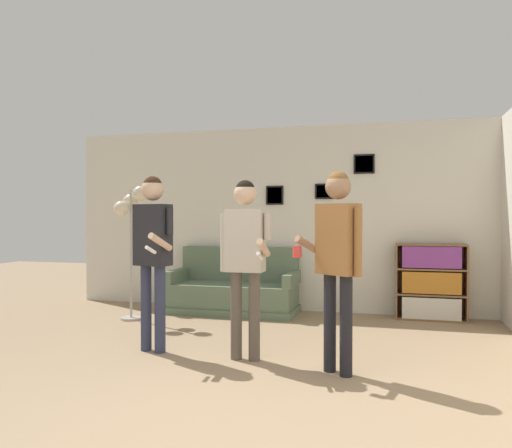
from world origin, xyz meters
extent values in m
plane|color=#937A5B|center=(0.00, 0.00, 0.00)|extent=(20.00, 20.00, 0.00)
cube|color=silver|center=(0.00, 4.29, 1.35)|extent=(7.48, 0.06, 2.70)
cube|color=black|center=(0.20, 4.25, 1.74)|extent=(0.27, 0.02, 0.22)
cube|color=gray|center=(0.20, 4.25, 1.74)|extent=(0.23, 0.01, 0.18)
cube|color=black|center=(-0.54, 4.25, 1.69)|extent=(0.26, 0.02, 0.28)
cube|color=gray|center=(-0.54, 4.25, 1.69)|extent=(0.22, 0.01, 0.24)
cube|color=black|center=(0.76, 4.25, 2.12)|extent=(0.29, 0.02, 0.27)
cube|color=gray|center=(0.76, 4.25, 2.12)|extent=(0.25, 0.01, 0.23)
cube|color=#5B7056|center=(-1.05, 3.82, 0.05)|extent=(1.83, 0.80, 0.10)
cube|color=#5B7056|center=(-1.05, 3.82, 0.26)|extent=(1.77, 0.74, 0.32)
cube|color=#5B7056|center=(-1.05, 4.15, 0.67)|extent=(1.77, 0.14, 0.50)
cube|color=#5B7056|center=(-1.91, 3.82, 0.51)|extent=(0.12, 0.74, 0.18)
cube|color=#5B7056|center=(-0.19, 3.82, 0.51)|extent=(0.12, 0.74, 0.18)
cube|color=brown|center=(1.20, 4.07, 0.51)|extent=(0.02, 0.30, 1.02)
cube|color=brown|center=(2.09, 4.07, 0.51)|extent=(0.02, 0.30, 1.02)
cube|color=brown|center=(1.65, 4.22, 0.51)|extent=(0.91, 0.01, 1.02)
cube|color=brown|center=(1.65, 4.07, 0.01)|extent=(0.86, 0.30, 0.02)
cube|color=brown|center=(1.65, 4.07, 1.00)|extent=(0.86, 0.30, 0.02)
cube|color=brown|center=(1.65, 4.07, 0.34)|extent=(0.86, 0.30, 0.02)
cube|color=brown|center=(1.65, 4.07, 0.68)|extent=(0.86, 0.30, 0.02)
cube|color=beige|center=(1.65, 4.06, 0.17)|extent=(0.74, 0.26, 0.28)
cube|color=#B77023|center=(1.65, 4.06, 0.50)|extent=(0.74, 0.26, 0.28)
cube|color=#7F3889|center=(1.65, 4.06, 0.84)|extent=(0.74, 0.26, 0.28)
cylinder|color=#ADA89E|center=(-2.23, 3.04, 0.01)|extent=(0.28, 0.28, 0.03)
cylinder|color=#ADA89E|center=(-2.23, 3.04, 0.89)|extent=(0.03, 0.03, 1.71)
cylinder|color=#ADA89E|center=(-2.16, 3.04, 1.71)|extent=(0.02, 0.16, 0.02)
sphere|color=beige|center=(-2.09, 3.04, 1.68)|extent=(0.20, 0.20, 0.20)
cylinder|color=#ADA89E|center=(-2.26, 3.10, 1.61)|extent=(0.15, 0.09, 0.02)
sphere|color=beige|center=(-2.30, 3.16, 1.58)|extent=(0.20, 0.20, 0.20)
cylinder|color=#ADA89E|center=(-2.26, 2.98, 1.51)|extent=(0.15, 0.09, 0.02)
sphere|color=beige|center=(-2.30, 2.92, 1.48)|extent=(0.20, 0.20, 0.20)
cylinder|color=#2D334C|center=(-1.30, 1.68, 0.44)|extent=(0.11, 0.11, 0.88)
cylinder|color=#2D334C|center=(-1.12, 1.64, 0.44)|extent=(0.11, 0.11, 0.88)
cube|color=#232328|center=(-1.21, 1.66, 1.19)|extent=(0.40, 0.27, 0.62)
sphere|color=#D1A889|center=(-1.21, 1.66, 1.65)|extent=(0.23, 0.23, 0.23)
sphere|color=#382314|center=(-1.21, 1.66, 1.69)|extent=(0.19, 0.19, 0.19)
cylinder|color=#232328|center=(-1.00, 1.62, 1.33)|extent=(0.07, 0.07, 0.26)
cylinder|color=#D1A889|center=(-1.03, 1.47, 1.13)|extent=(0.13, 0.32, 0.19)
cylinder|color=white|center=(-1.06, 1.33, 1.06)|extent=(0.06, 0.15, 0.09)
cylinder|color=#232328|center=(-1.42, 1.71, 1.17)|extent=(0.07, 0.07, 0.59)
cylinder|color=brown|center=(-0.31, 1.63, 0.42)|extent=(0.11, 0.11, 0.85)
cylinder|color=brown|center=(-0.13, 1.63, 0.42)|extent=(0.11, 0.11, 0.85)
cube|color=#BCB2A3|center=(-0.22, 1.63, 1.15)|extent=(0.36, 0.20, 0.60)
sphere|color=#D1A889|center=(-0.22, 1.63, 1.59)|extent=(0.22, 0.22, 0.22)
sphere|color=black|center=(-0.22, 1.63, 1.63)|extent=(0.19, 0.19, 0.19)
cylinder|color=#BCB2A3|center=(0.00, 1.63, 1.28)|extent=(0.07, 0.07, 0.25)
cylinder|color=#D1A889|center=(0.00, 1.49, 1.09)|extent=(0.06, 0.31, 0.19)
cylinder|color=white|center=(0.00, 1.35, 1.02)|extent=(0.03, 0.14, 0.09)
cylinder|color=#BCB2A3|center=(-0.43, 1.63, 1.13)|extent=(0.07, 0.07, 0.57)
cylinder|color=black|center=(0.61, 1.48, 0.44)|extent=(0.11, 0.11, 0.87)
cylinder|color=black|center=(0.76, 1.38, 0.44)|extent=(0.11, 0.11, 0.87)
cube|color=#936033|center=(0.69, 1.43, 1.18)|extent=(0.41, 0.36, 0.62)
sphere|color=#997051|center=(0.69, 1.43, 1.64)|extent=(0.23, 0.23, 0.23)
sphere|color=brown|center=(0.69, 1.43, 1.68)|extent=(0.19, 0.19, 0.19)
cylinder|color=#936033|center=(0.87, 1.31, 1.16)|extent=(0.07, 0.07, 0.58)
cylinder|color=#936033|center=(0.51, 1.55, 1.32)|extent=(0.07, 0.07, 0.26)
cylinder|color=#997051|center=(0.43, 1.43, 1.12)|extent=(0.23, 0.30, 0.19)
cylinder|color=red|center=(0.35, 1.30, 1.07)|extent=(0.08, 0.08, 0.10)
camera|label=1|loc=(1.13, -2.95, 1.37)|focal=35.00mm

